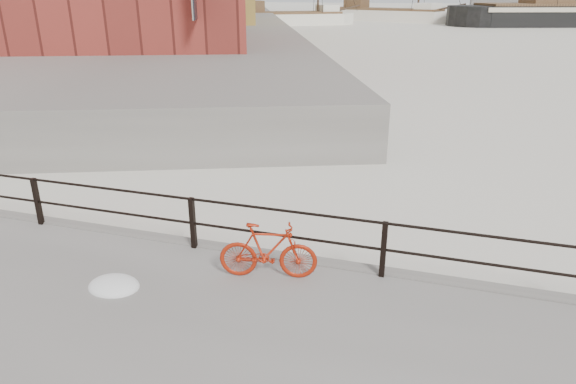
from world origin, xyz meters
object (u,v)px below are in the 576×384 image
Objects in this scene: schooner_mid at (383,21)px; workboat_far at (152,37)px; schooner_left at (284,25)px; workboat_near at (60,58)px; bicycle at (268,251)px.

schooner_mid is 43.33m from workboat_far.
schooner_mid is at bearing 18.85° from schooner_left.
schooner_left reaches higher than workboat_near.
workboat_near is (-26.01, 26.13, -0.84)m from bicycle.
workboat_far is at bearing 110.02° from bicycle.
schooner_mid is at bearing 82.88° from bicycle.
workboat_far is at bearing -97.86° from schooner_mid.
bicycle is 36.87m from workboat_near.
workboat_near is at bearing -94.75° from workboat_far.
bicycle is 0.06× the size of schooner_mid.
schooner_mid is 1.15× the size of schooner_left.
schooner_left is 41.84m from workboat_near.
schooner_mid is 59.22m from workboat_near.
schooner_left is 1.70× the size of workboat_near.
bicycle is 83.27m from schooner_mid.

